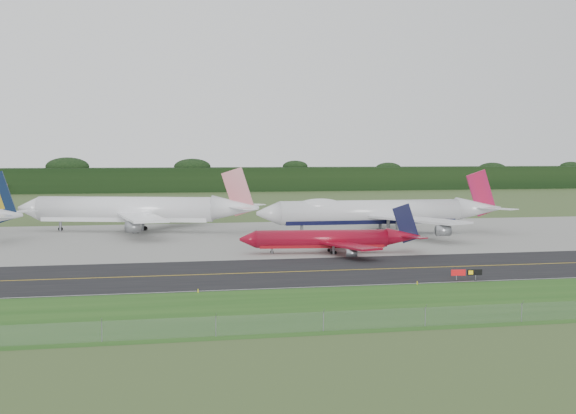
# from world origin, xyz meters

# --- Properties ---
(ground) EXTENTS (600.00, 600.00, 0.00)m
(ground) POSITION_xyz_m (0.00, 0.00, 0.00)
(ground) COLOR #3A5427
(ground) RESTS_ON ground
(grass_verge) EXTENTS (400.00, 30.00, 0.01)m
(grass_verge) POSITION_xyz_m (0.00, -35.00, 0.01)
(grass_verge) COLOR #204D16
(grass_verge) RESTS_ON ground
(taxiway) EXTENTS (400.00, 32.00, 0.02)m
(taxiway) POSITION_xyz_m (0.00, -4.00, 0.01)
(taxiway) COLOR black
(taxiway) RESTS_ON ground
(apron) EXTENTS (400.00, 78.00, 0.01)m
(apron) POSITION_xyz_m (0.00, 51.00, 0.01)
(apron) COLOR gray
(apron) RESTS_ON ground
(taxiway_centreline) EXTENTS (400.00, 0.40, 0.00)m
(taxiway_centreline) POSITION_xyz_m (0.00, -4.00, 0.03)
(taxiway_centreline) COLOR gold
(taxiway_centreline) RESTS_ON taxiway
(taxiway_edge_line) EXTENTS (400.00, 0.25, 0.00)m
(taxiway_edge_line) POSITION_xyz_m (0.00, -19.50, 0.03)
(taxiway_edge_line) COLOR silver
(taxiway_edge_line) RESTS_ON taxiway
(perimeter_fence) EXTENTS (320.00, 0.10, 320.00)m
(perimeter_fence) POSITION_xyz_m (0.00, -48.00, 1.10)
(perimeter_fence) COLOR slate
(perimeter_fence) RESTS_ON ground
(horizon_treeline) EXTENTS (700.00, 25.00, 12.00)m
(horizon_treeline) POSITION_xyz_m (0.00, 273.76, 5.47)
(horizon_treeline) COLOR black
(horizon_treeline) RESTS_ON ground
(jet_ba_747) EXTENTS (61.87, 51.40, 15.60)m
(jet_ba_747) POSITION_xyz_m (21.64, 51.55, 5.31)
(jet_ba_747) COLOR silver
(jet_ba_747) RESTS_ON ground
(jet_red_737) EXTENTS (36.13, 29.26, 9.75)m
(jet_red_737) POSITION_xyz_m (0.98, 18.81, 2.70)
(jet_red_737) COLOR maroon
(jet_red_737) RESTS_ON ground
(jet_star_tail) EXTENTS (60.36, 49.27, 16.23)m
(jet_star_tail) POSITION_xyz_m (-35.33, 69.51, 5.41)
(jet_star_tail) COLOR white
(jet_star_tail) RESTS_ON ground
(taxiway_sign) EXTENTS (4.93, 0.65, 1.65)m
(taxiway_sign) POSITION_xyz_m (12.75, -18.01, 1.16)
(taxiway_sign) COLOR slate
(taxiway_sign) RESTS_ON ground
(edge_marker_left) EXTENTS (0.16, 0.16, 0.50)m
(edge_marker_left) POSITION_xyz_m (-29.23, -20.50, 0.25)
(edge_marker_left) COLOR yellow
(edge_marker_left) RESTS_ON ground
(edge_marker_center) EXTENTS (0.16, 0.16, 0.50)m
(edge_marker_center) POSITION_xyz_m (3.68, -20.50, 0.25)
(edge_marker_center) COLOR yellow
(edge_marker_center) RESTS_ON ground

